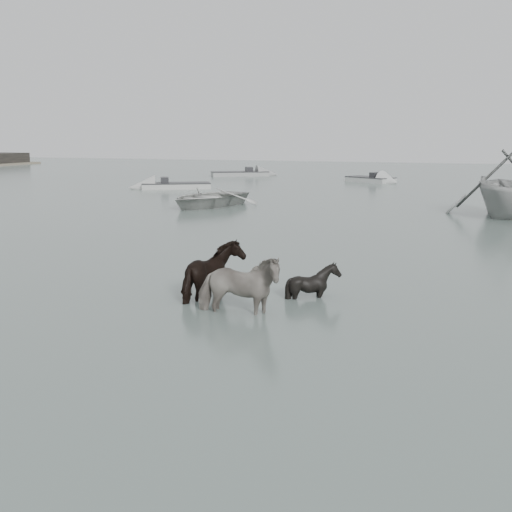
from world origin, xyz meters
name	(u,v)px	position (x,y,z in m)	size (l,w,h in m)	color
ground	(319,317)	(0.00, 0.00, 0.00)	(140.00, 140.00, 0.00)	#52625C
pony_pinto	(238,278)	(-1.56, -0.33, 0.75)	(0.80, 1.77, 1.49)	black
pony_dark	(215,264)	(-2.54, 0.82, 0.74)	(1.47, 1.26, 1.48)	black
pony_black	(313,272)	(-0.50, 1.48, 0.56)	(0.90, 1.01, 1.12)	black
rowboat_lead	(208,196)	(-9.78, 17.19, 0.52)	(3.62, 5.06, 1.05)	#BABBB6
rowboat_trail	(506,181)	(3.88, 17.79, 1.50)	(4.91, 5.69, 3.00)	#A0A2A0
skiff_outer	(176,183)	(-15.80, 25.93, 0.38)	(6.10, 1.60, 0.75)	#AFAFAA
skiff_mid	(370,177)	(-4.81, 35.81, 0.38)	(5.01, 1.60, 0.75)	#ABAEAB
skiff_far	(240,172)	(-16.32, 39.11, 0.38)	(6.57, 1.60, 0.75)	gray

